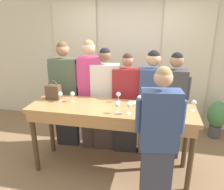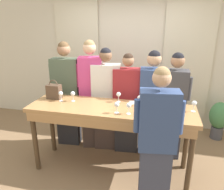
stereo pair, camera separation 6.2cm
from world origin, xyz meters
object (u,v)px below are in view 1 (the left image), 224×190
guest_olive_jacket (66,94)px  guest_striped_shirt (126,104)px  wine_glass_front_right (60,94)px  tasting_bar (111,115)px  wine_glass_center_right (140,98)px  wine_glass_front_left (117,105)px  guest_navy_coat (151,104)px  handbag (53,92)px  host_pouring (158,143)px  wine_glass_center_left (194,103)px  guest_beige_cap (172,106)px  guest_cream_sweater (105,100)px  wine_glass_front_mid (118,95)px  potted_plant (217,117)px  wine_bottle (167,102)px  guest_pink_top (90,94)px  wine_glass_back_left (72,94)px  wine_glass_center_mid (129,106)px

guest_olive_jacket → guest_striped_shirt: guest_olive_jacket is taller
wine_glass_front_right → guest_striped_shirt: (0.90, 0.49, -0.27)m
tasting_bar → guest_striped_shirt: bearing=76.5°
wine_glass_center_right → guest_striped_shirt: (-0.24, 0.41, -0.27)m
wine_glass_front_left → guest_navy_coat: 0.87m
handbag → wine_glass_front_right: handbag is taller
host_pouring → wine_glass_center_left: bearing=58.4°
handbag → wine_glass_front_right: (0.14, -0.08, -0.00)m
guest_beige_cap → handbag: bearing=-166.8°
handbag → guest_navy_coat: 1.51m
wine_glass_center_right → guest_beige_cap: size_ratio=0.09×
guest_beige_cap → guest_cream_sweater: bearing=180.0°
guest_striped_shirt → guest_beige_cap: guest_beige_cap is taller
guest_cream_sweater → wine_glass_front_mid: bearing=-50.8°
guest_navy_coat → potted_plant: bearing=32.1°
wine_glass_front_mid → potted_plant: size_ratio=0.21×
wine_bottle → guest_beige_cap: guest_beige_cap is taller
handbag → guest_pink_top: guest_pink_top is taller
wine_glass_center_right → guest_pink_top: (-0.84, 0.41, -0.14)m
handbag → wine_bottle: bearing=-3.1°
wine_glass_back_left → guest_olive_jacket: bearing=124.1°
wine_glass_front_left → wine_glass_center_left: same height
wine_glass_center_mid → guest_olive_jacket: size_ratio=0.08×
handbag → tasting_bar: bearing=-10.0°
host_pouring → guest_beige_cap: bearing=79.9°
wine_glass_front_mid → guest_beige_cap: 0.89m
wine_glass_center_mid → tasting_bar: bearing=151.0°
wine_bottle → wine_glass_front_left: wine_bottle is taller
wine_bottle → potted_plant: size_ratio=0.42×
guest_pink_top → host_pouring: guest_pink_top is taller
handbag → wine_glass_front_mid: bearing=4.5°
guest_pink_top → guest_cream_sweater: 0.27m
handbag → wine_glass_center_mid: size_ratio=1.95×
wine_glass_front_mid → wine_glass_back_left: bearing=-169.6°
wine_glass_front_mid → potted_plant: (1.67, 1.10, -0.69)m
tasting_bar → guest_olive_jacket: 1.07m
handbag → guest_beige_cap: bearing=13.2°
wine_bottle → wine_glass_back_left: (-1.33, 0.05, -0.00)m
guest_beige_cap → guest_striped_shirt: bearing=180.0°
wine_glass_center_left → guest_striped_shirt: (-0.94, 0.46, -0.27)m
wine_glass_back_left → host_pouring: 1.44m
guest_pink_top → tasting_bar: bearing=-50.7°
guest_cream_sweater → wine_glass_back_left: bearing=-129.7°
wine_glass_back_left → guest_cream_sweater: size_ratio=0.09×
tasting_bar → wine_glass_back_left: (-0.59, 0.12, 0.23)m
handbag → wine_glass_back_left: bearing=-7.8°
guest_cream_sweater → potted_plant: bearing=21.3°
wine_glass_front_left → guest_navy_coat: (0.40, 0.73, -0.23)m
wine_glass_center_left → wine_glass_back_left: size_ratio=1.00×
guest_striped_shirt → host_pouring: (0.51, -1.17, 0.05)m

